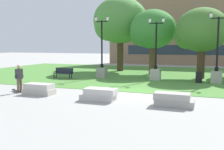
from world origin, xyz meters
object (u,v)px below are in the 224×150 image
object	(u,v)px
concrete_block_center	(39,89)
park_bench_near_right	(63,72)
concrete_block_left	(99,95)
concrete_block_right	(173,100)
lamp_post_center	(156,67)
lamp_post_left	(217,69)
lamp_post_right	(102,65)
trash_bin	(199,76)
skateboard	(16,91)
person_skateboarder	(19,77)

from	to	relation	value
concrete_block_center	park_bench_near_right	size ratio (longest dim) A/B	0.98
concrete_block_left	concrete_block_right	xyz separation A→B (m)	(3.79, -0.02, 0.00)
concrete_block_center	lamp_post_center	world-z (taller)	lamp_post_center
concrete_block_left	lamp_post_left	size ratio (longest dim) A/B	0.35
lamp_post_right	trash_bin	distance (m)	8.22
skateboard	lamp_post_left	bearing A→B (deg)	35.93
concrete_block_left	skateboard	distance (m)	5.79
lamp_post_center	lamp_post_left	world-z (taller)	lamp_post_left
skateboard	lamp_post_right	xyz separation A→B (m)	(2.21, 8.49, 1.02)
skateboard	park_bench_near_right	distance (m)	6.85
person_skateboarder	concrete_block_center	bearing A→B (deg)	-1.58
skateboard	lamp_post_right	distance (m)	8.83
person_skateboarder	lamp_post_left	distance (m)	14.14
park_bench_near_right	lamp_post_center	xyz separation A→B (m)	(7.67, 1.75, 0.52)
concrete_block_right	skateboard	size ratio (longest dim) A/B	1.88
concrete_block_left	lamp_post_right	bearing A→B (deg)	111.64
concrete_block_center	park_bench_near_right	distance (m)	7.36
concrete_block_center	trash_bin	xyz separation A→B (m)	(8.61, 8.15, 0.20)
person_skateboarder	lamp_post_left	bearing A→B (deg)	37.09
person_skateboarder	trash_bin	world-z (taller)	person_skateboarder
skateboard	trash_bin	bearing A→B (deg)	37.62
person_skateboarder	lamp_post_right	bearing A→B (deg)	77.80
concrete_block_right	lamp_post_center	distance (m)	9.42
person_skateboarder	lamp_post_center	bearing A→B (deg)	52.55
skateboard	lamp_post_left	xyz separation A→B (m)	(11.64, 8.44, 1.01)
lamp_post_right	trash_bin	size ratio (longest dim) A/B	5.62
concrete_block_right	lamp_post_center	world-z (taller)	lamp_post_center
lamp_post_right	lamp_post_left	xyz separation A→B (m)	(9.43, -0.05, -0.01)
park_bench_near_right	person_skateboarder	bearing A→B (deg)	-81.31
concrete_block_center	person_skateboarder	bearing A→B (deg)	178.42
trash_bin	lamp_post_center	bearing A→B (deg)	171.21
skateboard	park_bench_near_right	bearing A→B (deg)	95.82
concrete_block_left	skateboard	xyz separation A→B (m)	(-5.77, 0.46, -0.22)
concrete_block_right	park_bench_near_right	distance (m)	12.58
concrete_block_right	skateboard	world-z (taller)	concrete_block_right
skateboard	lamp_post_right	world-z (taller)	lamp_post_right
lamp_post_left	trash_bin	xyz separation A→B (m)	(-1.24, -0.42, -0.59)
concrete_block_right	person_skateboarder	xyz separation A→B (m)	(-9.20, 0.39, 0.66)
person_skateboarder	skateboard	bearing A→B (deg)	165.45
skateboard	concrete_block_left	bearing A→B (deg)	-4.58
concrete_block_left	person_skateboarder	bearing A→B (deg)	176.10
concrete_block_center	trash_bin	distance (m)	11.86
park_bench_near_right	lamp_post_right	bearing A→B (deg)	30.22
park_bench_near_right	lamp_post_left	size ratio (longest dim) A/B	0.34
concrete_block_left	park_bench_near_right	distance (m)	9.72
person_skateboarder	skateboard	world-z (taller)	person_skateboarder
concrete_block_right	trash_bin	distance (m)	8.55
person_skateboarder	trash_bin	distance (m)	12.92
park_bench_near_right	lamp_post_right	xyz separation A→B (m)	(2.91, 1.69, 0.57)
skateboard	trash_bin	size ratio (longest dim) A/B	1.02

